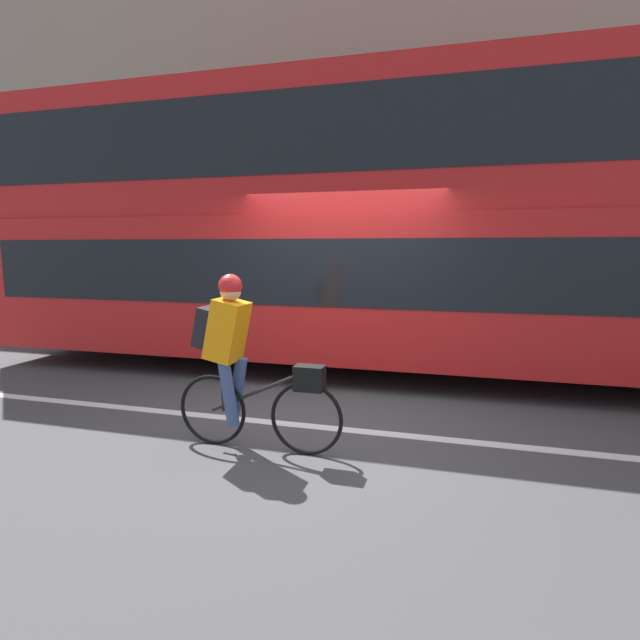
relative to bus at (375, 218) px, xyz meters
The scene contains 7 objects.
ground_plane 3.22m from the bus, 95.29° to the right, with size 80.00×80.00×0.00m, color #424244.
road_center_line 3.36m from the bus, 94.88° to the right, with size 50.00×0.14×0.01m, color silver.
sidewalk_curb 3.54m from the bus, 94.37° to the left, with size 60.00×2.58×0.14m.
building_facade 4.80m from the bus, 92.89° to the left, with size 60.00×0.30×8.98m.
bus is the anchor object (origin of this frame).
cyclist_on_bike 3.54m from the bus, 102.07° to the right, with size 1.58×0.32×1.60m.
street_sign_post 3.13m from the bus, 60.11° to the left, with size 0.36×0.09×2.63m.
Camera 1 is at (1.41, -4.91, 1.82)m, focal length 28.00 mm.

